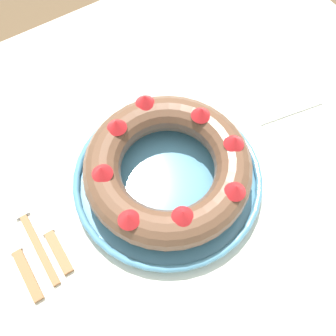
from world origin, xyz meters
name	(u,v)px	position (x,y,z in m)	size (l,w,h in m)	color
ground_plane	(163,277)	(0.00, 0.00, 0.00)	(8.00, 8.00, 0.00)	brown
dining_table	(160,208)	(0.00, 0.00, 0.64)	(1.21, 0.98, 0.74)	silver
serving_dish	(168,179)	(0.02, 0.00, 0.75)	(0.34, 0.34, 0.02)	#518EB2
bundt_cake	(168,168)	(0.02, 0.00, 0.80)	(0.29, 0.29, 0.08)	brown
fork	(30,229)	(-0.23, 0.05, 0.75)	(0.02, 0.19, 0.01)	#936038
serving_knife	(18,253)	(-0.26, 0.02, 0.75)	(0.02, 0.20, 0.01)	#936038
cake_knife	(50,234)	(-0.20, 0.02, 0.75)	(0.02, 0.18, 0.01)	#936038
napkin	(280,96)	(0.32, 0.04, 0.74)	(0.14, 0.10, 0.00)	white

